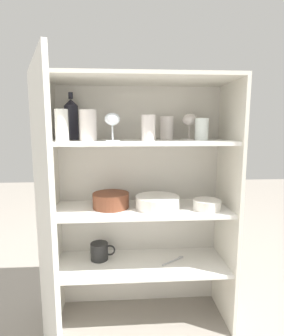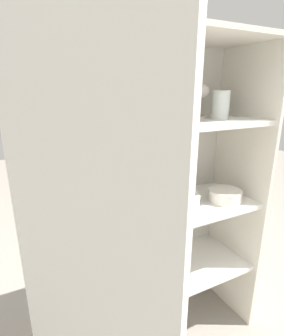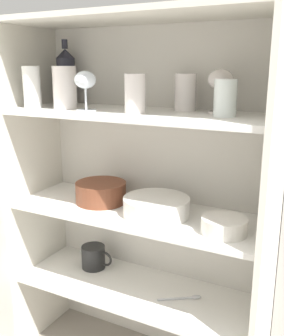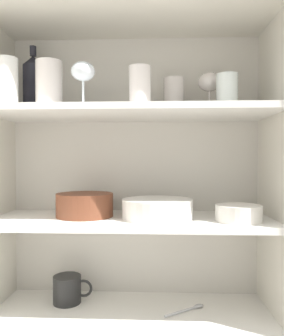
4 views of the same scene
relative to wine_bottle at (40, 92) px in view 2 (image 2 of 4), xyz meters
name	(u,v)px [view 2 (image 2 of 4)]	position (x,y,z in m)	size (l,w,h in m)	color
cupboard_back_panel	(134,196)	(0.36, 0.07, -0.46)	(0.95, 0.02, 1.29)	silver
cupboard_side_left	(25,240)	(-0.10, -0.10, -0.46)	(0.02, 0.35, 1.29)	silver
cupboard_side_right	(237,191)	(0.83, -0.10, -0.46)	(0.02, 0.35, 1.29)	silver
cupboard_top_panel	(153,31)	(0.36, -0.10, 0.19)	(0.95, 0.35, 0.02)	silver
shelf_board_lower	(151,278)	(0.36, -0.10, -0.78)	(0.91, 0.31, 0.02)	white
shelf_board_middle	(151,214)	(0.36, -0.10, -0.47)	(0.91, 0.31, 0.02)	white
shelf_board_upper	(152,125)	(0.36, -0.10, -0.12)	(0.91, 0.31, 0.02)	white
cupboard_door	(83,322)	(-0.02, -0.49, -0.46)	(0.21, 0.44, 1.29)	silver
tumbler_glass_0	(85,104)	(0.11, -0.14, -0.03)	(0.08, 0.08, 0.15)	silver
tumbler_glass_1	(45,106)	(-0.01, -0.18, -0.03)	(0.06, 0.06, 0.15)	white
tumbler_glass_2	(169,106)	(0.39, -0.16, -0.05)	(0.07, 0.07, 0.12)	silver
tumbler_glass_3	(173,103)	(0.51, -0.01, -0.05)	(0.07, 0.07, 0.12)	silver
tumbler_glass_4	(221,105)	(0.67, -0.11, -0.05)	(0.07, 0.07, 0.11)	white
wine_glass_0	(200,93)	(0.63, -0.02, -0.01)	(0.08, 0.08, 0.14)	silver
wine_glass_1	(126,97)	(0.22, -0.18, -0.01)	(0.07, 0.07, 0.13)	white
wine_bottle	(40,92)	(0.00, 0.00, 0.00)	(0.07, 0.07, 0.25)	black
plate_stack_white	(171,201)	(0.45, -0.11, -0.43)	(0.23, 0.23, 0.06)	white
mixing_bowl_large	(113,208)	(0.20, -0.08, -0.42)	(0.19, 0.19, 0.08)	brown
serving_bowl_small	(225,195)	(0.70, -0.15, -0.43)	(0.14, 0.14, 0.05)	silver
coffee_mug_primary	(96,276)	(0.13, -0.04, -0.73)	(0.14, 0.10, 0.09)	black
serving_spoon	(185,262)	(0.55, -0.09, -0.77)	(0.14, 0.10, 0.01)	silver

